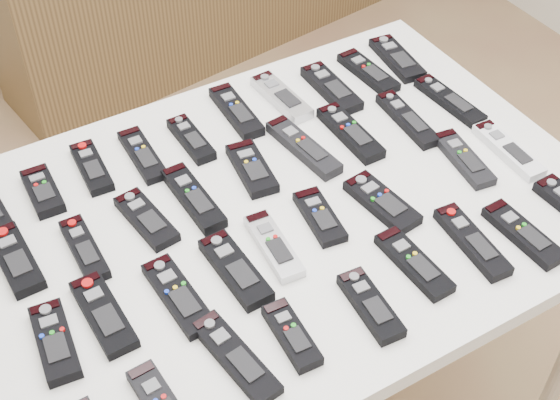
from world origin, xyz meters
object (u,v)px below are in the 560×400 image
remote_21 (178,296)px  remote_8 (368,72)px  remote_19 (55,342)px  remote_18 (450,101)px  remote_12 (146,219)px  remote_2 (92,167)px  remote_17 (407,119)px  remote_32 (371,305)px  remote_33 (414,263)px  remote_27 (508,150)px  remote_22 (235,270)px  remote_11 (84,249)px  remote_5 (236,111)px  table (280,227)px  remote_4 (191,139)px  remote_26 (464,159)px  remote_35 (523,234)px  remote_6 (281,97)px  remote_14 (252,168)px  remote_15 (303,147)px  remote_10 (16,259)px  remote_30 (236,357)px  remote_7 (331,88)px  remote_3 (143,155)px  remote_13 (194,198)px  remote_24 (320,217)px  remote_1 (43,191)px  remote_16 (350,133)px  remote_34 (472,242)px  remote_31 (292,335)px

remote_21 → remote_8: bearing=26.9°
remote_19 → remote_18: bearing=17.0°
remote_12 → remote_2: bearing=94.0°
remote_8 → remote_17: bearing=-102.1°
remote_8 → remote_32: bearing=-128.2°
remote_2 → remote_33: same height
remote_27 → remote_22: bearing=-177.4°
remote_11 → remote_12: size_ratio=1.02×
remote_5 → remote_8: bearing=-1.6°
table → remote_27: bearing=-12.1°
table → remote_4: bearing=104.0°
remote_2 → remote_32: bearing=-60.1°
remote_26 → remote_35: (-0.04, -0.23, 0.00)m
remote_8 → remote_32: (-0.40, -0.58, 0.00)m
remote_6 → remote_33: 0.56m
remote_6 → remote_14: (-0.18, -0.18, -0.00)m
remote_15 → remote_22: (-0.29, -0.23, -0.00)m
remote_10 → remote_26: bearing=-14.3°
remote_26 → remote_33: (-0.27, -0.18, 0.00)m
remote_30 → remote_27: bearing=4.9°
remote_22 → remote_35: remote_22 is taller
remote_33 → remote_7: bearing=70.9°
remote_3 → remote_21: size_ratio=0.94×
remote_6 → remote_18: remote_6 is taller
remote_2 → remote_10: size_ratio=0.91×
remote_13 → remote_32: remote_13 is taller
remote_24 → remote_33: size_ratio=0.84×
remote_12 → remote_10: bearing=167.2°
remote_12 → remote_17: (0.62, -0.01, 0.00)m
remote_17 → remote_22: 0.57m
remote_1 → remote_35: bearing=-35.4°
remote_5 → remote_6: 0.11m
remote_5 → remote_33: remote_5 is taller
remote_13 → remote_18: bearing=-1.9°
remote_21 → remote_19: bearing=173.6°
remote_7 → remote_21: remote_7 is taller
remote_24 → remote_30: (-0.29, -0.20, 0.00)m
remote_18 → remote_22: size_ratio=1.07×
remote_14 → remote_16: size_ratio=0.81×
remote_33 → remote_3: bearing=118.2°
remote_4 → remote_34: (0.33, -0.54, 0.00)m
remote_3 → remote_7: bearing=0.7°
table → remote_3: size_ratio=7.19×
remote_6 → remote_17: (0.20, -0.21, -0.00)m
remote_11 → remote_33: (0.51, -0.34, -0.00)m
remote_14 → remote_3: bearing=146.6°
remote_15 → remote_21: bearing=-156.8°
remote_11 → remote_35: (0.73, -0.39, 0.00)m
table → remote_31: bearing=-116.8°
remote_8 → remote_26: (-0.01, -0.36, 0.00)m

